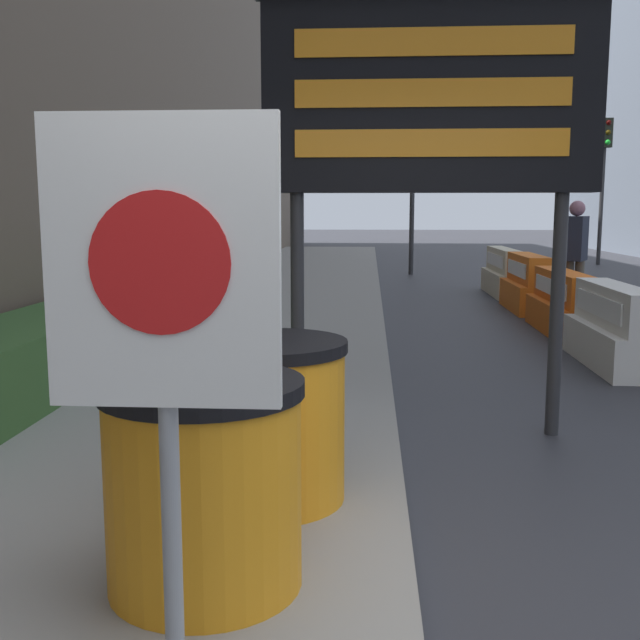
# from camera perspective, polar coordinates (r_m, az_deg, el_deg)

# --- Properties ---
(hedge_strip) EXTENTS (0.90, 7.66, 0.59)m
(hedge_strip) POSITION_cam_1_polar(r_m,az_deg,el_deg) (7.97, -16.85, -0.64)
(hedge_strip) COLOR #335628
(hedge_strip) RESTS_ON sidewalk_left
(barrel_drum_foreground) EXTENTS (0.81, 0.81, 0.84)m
(barrel_drum_foreground) POSITION_cam_1_polar(r_m,az_deg,el_deg) (3.07, -8.81, -12.16)
(barrel_drum_foreground) COLOR orange
(barrel_drum_foreground) RESTS_ON sidewalk_left
(barrel_drum_middle) EXTENTS (0.81, 0.81, 0.84)m
(barrel_drum_middle) POSITION_cam_1_polar(r_m,az_deg,el_deg) (3.90, -3.86, -7.58)
(barrel_drum_middle) COLOR orange
(barrel_drum_middle) RESTS_ON sidewalk_left
(warning_sign) EXTENTS (0.69, 0.08, 1.77)m
(warning_sign) POSITION_cam_1_polar(r_m,az_deg,el_deg) (2.21, -11.87, 1.40)
(warning_sign) COLOR gray
(warning_sign) RESTS_ON sidewalk_left
(message_board) EXTENTS (2.48, 0.36, 3.21)m
(message_board) POSITION_cam_1_polar(r_m,az_deg,el_deg) (5.53, 8.40, 16.63)
(message_board) COLOR #28282B
(message_board) RESTS_ON ground_plane
(jersey_barrier_white) EXTENTS (0.59, 1.87, 0.86)m
(jersey_barrier_white) POSITION_cam_1_polar(r_m,az_deg,el_deg) (8.50, 21.55, -0.77)
(jersey_barrier_white) COLOR silver
(jersey_barrier_white) RESTS_ON ground_plane
(jersey_barrier_orange_far) EXTENTS (0.55, 2.06, 0.83)m
(jersey_barrier_orange_far) POSITION_cam_1_polar(r_m,az_deg,el_deg) (10.58, 18.00, 1.04)
(jersey_barrier_orange_far) COLOR orange
(jersey_barrier_orange_far) RESTS_ON ground_plane
(jersey_barrier_orange_near) EXTENTS (0.60, 1.80, 0.92)m
(jersey_barrier_orange_near) POSITION_cam_1_polar(r_m,az_deg,el_deg) (12.78, 15.53, 2.52)
(jersey_barrier_orange_near) COLOR orange
(jersey_barrier_orange_near) RESTS_ON ground_plane
(jersey_barrier_cream) EXTENTS (0.51, 2.19, 0.90)m
(jersey_barrier_cream) POSITION_cam_1_polar(r_m,az_deg,el_deg) (15.07, 13.74, 3.41)
(jersey_barrier_cream) COLOR beige
(jersey_barrier_cream) RESTS_ON ground_plane
(traffic_cone_near) EXTENTS (0.37, 0.37, 0.66)m
(traffic_cone_near) POSITION_cam_1_polar(r_m,az_deg,el_deg) (11.00, 21.77, 0.87)
(traffic_cone_near) COLOR black
(traffic_cone_near) RESTS_ON ground_plane
(traffic_light_near_curb) EXTENTS (0.28, 0.45, 4.31)m
(traffic_light_near_curb) POSITION_cam_1_polar(r_m,az_deg,el_deg) (19.25, 7.12, 12.71)
(traffic_light_near_curb) COLOR #2D2D30
(traffic_light_near_curb) RESTS_ON ground_plane
(traffic_light_far_side) EXTENTS (0.28, 0.45, 4.29)m
(traffic_light_far_side) POSITION_cam_1_polar(r_m,az_deg,el_deg) (24.10, 20.87, 11.32)
(traffic_light_far_side) COLOR #2D2D30
(traffic_light_far_side) RESTS_ON ground_plane
(pedestrian_worker) EXTENTS (0.47, 0.54, 1.78)m
(pedestrian_worker) POSITION_cam_1_polar(r_m,az_deg,el_deg) (12.30, 18.88, 5.19)
(pedestrian_worker) COLOR #514C42
(pedestrian_worker) RESTS_ON ground_plane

